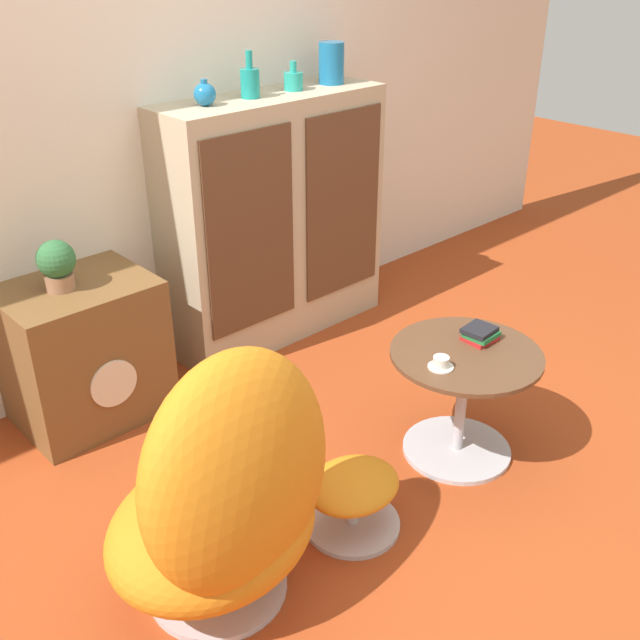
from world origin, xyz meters
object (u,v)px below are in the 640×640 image
sideboard (275,220)px  vase_inner_right (293,80)px  coffee_table (462,393)px  tv_console (84,352)px  egg_chair (226,499)px  vase_leftmost (205,94)px  potted_plant (57,264)px  ottoman (353,493)px  book_stack (480,334)px  vase_rightmost (331,63)px  vase_inner_left (250,82)px  teacup (441,364)px

sideboard → vase_inner_right: size_ratio=9.17×
coffee_table → tv_console: bearing=126.9°
egg_chair → vase_leftmost: 1.82m
sideboard → tv_console: bearing=-177.7°
coffee_table → potted_plant: 1.69m
sideboard → ottoman: 1.61m
ottoman → book_stack: (0.74, 0.03, 0.35)m
coffee_table → vase_leftmost: (-0.21, 1.32, 0.99)m
vase_inner_right → coffee_table: bearing=-102.5°
coffee_table → vase_rightmost: bearing=67.8°
egg_chair → book_stack: 1.25m
vase_leftmost → tv_console: bearing=-176.2°
vase_inner_left → book_stack: bearing=-86.5°
sideboard → book_stack: sideboard is taller
coffee_table → ottoman: bearing=-179.0°
egg_chair → ottoman: 0.57m
vase_inner_right → book_stack: (-0.18, -1.30, -0.77)m
vase_inner_left → vase_rightmost: size_ratio=1.05×
coffee_table → book_stack: bearing=11.6°
vase_rightmost → ottoman: bearing=-131.0°
vase_inner_left → book_stack: size_ratio=1.56×
sideboard → vase_inner_left: size_ratio=5.98×
teacup → ottoman: bearing=-179.0°
coffee_table → book_stack: (0.11, 0.02, 0.21)m
ottoman → vase_inner_right: 1.97m
ottoman → book_stack: bearing=2.7°
egg_chair → sideboard: bearing=45.4°
teacup → vase_inner_right: bearing=71.1°
vase_inner_right → potted_plant: 1.41m
sideboard → ottoman: (-0.77, -1.33, -0.47)m
sideboard → vase_leftmost: vase_leftmost is taller
ottoman → vase_rightmost: bearing=49.0°
tv_console → potted_plant: 0.43m
vase_inner_left → egg_chair: bearing=-131.8°
sideboard → coffee_table: size_ratio=2.09×
egg_chair → ottoman: bearing=-3.5°
coffee_table → vase_inner_left: vase_inner_left is taller
sideboard → teacup: size_ratio=12.77×
book_stack → vase_inner_right: bearing=82.2°
vase_leftmost → vase_inner_left: bearing=-0.0°
ottoman → coffee_table: size_ratio=0.60×
tv_console → vase_inner_right: bearing=2.3°
coffee_table → vase_inner_left: 1.67m
tv_console → vase_rightmost: bearing=1.9°
coffee_table → teacup: 0.26m
ottoman → vase_inner_right: size_ratio=2.62×
sideboard → egg_chair: bearing=-134.6°
ottoman → vase_inner_left: size_ratio=1.71×
sideboard → book_stack: (-0.04, -1.30, -0.12)m
ottoman → vase_rightmost: size_ratio=1.79×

